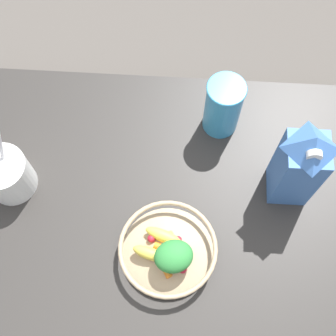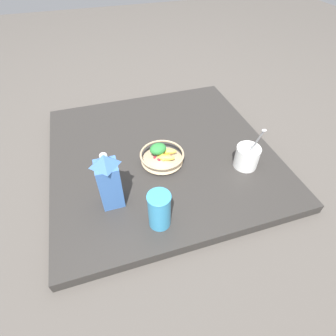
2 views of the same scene
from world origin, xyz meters
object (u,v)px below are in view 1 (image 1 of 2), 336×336
Objects in this scene: yogurt_tub at (6,174)px; drinking_cup at (223,106)px; fruit_bowl at (168,250)px; milk_carton at (299,165)px.

yogurt_tub is 0.50m from drinking_cup.
fruit_bowl is 0.39m from yogurt_tub.
yogurt_tub is 1.68× the size of drinking_cup.
fruit_bowl is 1.30× the size of drinking_cup.
fruit_bowl is 0.32m from milk_carton.
yogurt_tub is at bearing 158.61° from fruit_bowl.
milk_carton reaches higher than fruit_bowl.
milk_carton is 0.62m from yogurt_tub.
milk_carton is 0.22m from drinking_cup.
yogurt_tub reaches higher than fruit_bowl.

